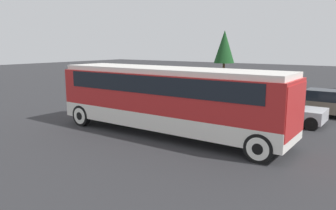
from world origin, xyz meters
TOP-DOWN VIEW (x-y plane):
  - ground_plane at (0.00, 0.00)m, footprint 120.00×120.00m
  - tour_bus at (0.10, 0.00)m, footprint 11.02×2.66m
  - parked_car_near at (5.18, 8.53)m, footprint 4.11×1.80m
  - parked_car_mid at (-0.17, 9.08)m, footprint 4.55×1.79m
  - parked_car_far at (3.51, 5.39)m, footprint 4.07×1.95m
  - tree_left at (-9.42, 25.11)m, footprint 2.49×2.49m

SIDE VIEW (x-z plane):
  - ground_plane at x=0.00m, z-range 0.00..0.00m
  - parked_car_far at x=3.51m, z-range -0.01..1.44m
  - parked_car_mid at x=-0.17m, z-range 0.00..1.44m
  - parked_car_near at x=5.18m, z-range -0.02..1.48m
  - tour_bus at x=0.10m, z-range 0.31..3.34m
  - tree_left at x=-9.42m, z-range 0.93..6.75m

